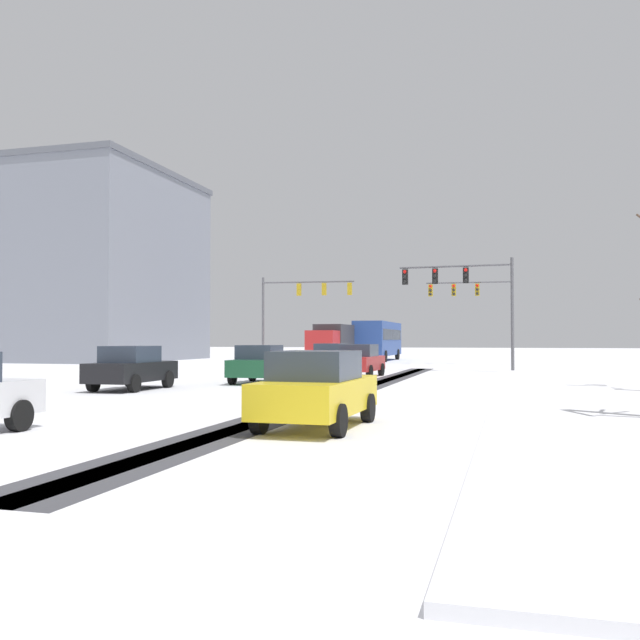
{
  "coord_description": "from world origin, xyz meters",
  "views": [
    {
      "loc": [
        8.95,
        -8.04,
        1.86
      ],
      "look_at": [
        0.0,
        23.92,
        2.8
      ],
      "focal_mm": 38.59,
      "sensor_mm": 36.0,
      "label": 1
    }
  ],
  "objects_px": {
    "bus_oncoming": "(378,338)",
    "traffic_signal_near_right": "(466,288)",
    "car_dark_green_third": "(260,364)",
    "car_grey_lead": "(331,357)",
    "box_truck_delivery": "(332,342)",
    "office_building_far_left_block": "(70,268)",
    "traffic_signal_far_right": "(477,300)",
    "traffic_signal_far_left": "(299,299)",
    "car_yellow_cab_fifth": "(317,389)",
    "car_black_fourth": "(132,368)",
    "car_red_second": "(360,360)"
  },
  "relations": [
    {
      "from": "car_red_second",
      "to": "box_truck_delivery",
      "type": "bearing_deg",
      "value": 108.72
    },
    {
      "from": "car_black_fourth",
      "to": "car_yellow_cab_fifth",
      "type": "relative_size",
      "value": 1.0
    },
    {
      "from": "traffic_signal_far_right",
      "to": "car_grey_lead",
      "type": "height_order",
      "value": "traffic_signal_far_right"
    },
    {
      "from": "car_yellow_cab_fifth",
      "to": "bus_oncoming",
      "type": "height_order",
      "value": "bus_oncoming"
    },
    {
      "from": "car_grey_lead",
      "to": "car_yellow_cab_fifth",
      "type": "height_order",
      "value": "same"
    },
    {
      "from": "car_grey_lead",
      "to": "car_red_second",
      "type": "distance_m",
      "value": 7.19
    },
    {
      "from": "car_red_second",
      "to": "bus_oncoming",
      "type": "bearing_deg",
      "value": 98.75
    },
    {
      "from": "car_grey_lead",
      "to": "car_black_fourth",
      "type": "height_order",
      "value": "same"
    },
    {
      "from": "traffic_signal_near_right",
      "to": "car_grey_lead",
      "type": "relative_size",
      "value": 1.56
    },
    {
      "from": "traffic_signal_far_right",
      "to": "car_yellow_cab_fifth",
      "type": "xyz_separation_m",
      "value": [
        -1.49,
        -38.12,
        -3.98
      ]
    },
    {
      "from": "bus_oncoming",
      "to": "box_truck_delivery",
      "type": "bearing_deg",
      "value": -103.71
    },
    {
      "from": "car_dark_green_third",
      "to": "bus_oncoming",
      "type": "xyz_separation_m",
      "value": [
        -1.0,
        32.16,
        1.18
      ]
    },
    {
      "from": "car_black_fourth",
      "to": "car_yellow_cab_fifth",
      "type": "bearing_deg",
      "value": -42.11
    },
    {
      "from": "bus_oncoming",
      "to": "traffic_signal_near_right",
      "type": "bearing_deg",
      "value": -65.68
    },
    {
      "from": "car_grey_lead",
      "to": "car_dark_green_third",
      "type": "height_order",
      "value": "same"
    },
    {
      "from": "box_truck_delivery",
      "to": "office_building_far_left_block",
      "type": "xyz_separation_m",
      "value": [
        -25.3,
        2.44,
        6.75
      ]
    },
    {
      "from": "car_grey_lead",
      "to": "car_red_second",
      "type": "bearing_deg",
      "value": -64.0
    },
    {
      "from": "traffic_signal_near_right",
      "to": "traffic_signal_far_left",
      "type": "height_order",
      "value": "same"
    },
    {
      "from": "traffic_signal_far_right",
      "to": "bus_oncoming",
      "type": "height_order",
      "value": "traffic_signal_far_right"
    },
    {
      "from": "car_dark_green_third",
      "to": "car_red_second",
      "type": "bearing_deg",
      "value": 62.81
    },
    {
      "from": "car_dark_green_third",
      "to": "traffic_signal_far_right",
      "type": "bearing_deg",
      "value": 72.1
    },
    {
      "from": "bus_oncoming",
      "to": "box_truck_delivery",
      "type": "distance_m",
      "value": 8.58
    },
    {
      "from": "car_red_second",
      "to": "car_dark_green_third",
      "type": "bearing_deg",
      "value": -117.19
    },
    {
      "from": "car_yellow_cab_fifth",
      "to": "bus_oncoming",
      "type": "relative_size",
      "value": 0.37
    },
    {
      "from": "traffic_signal_near_right",
      "to": "traffic_signal_far_left",
      "type": "bearing_deg",
      "value": 147.02
    },
    {
      "from": "traffic_signal_far_left",
      "to": "office_building_far_left_block",
      "type": "xyz_separation_m",
      "value": [
        -23.56,
        5.44,
        3.56
      ]
    },
    {
      "from": "traffic_signal_near_right",
      "to": "car_red_second",
      "type": "bearing_deg",
      "value": -125.3
    },
    {
      "from": "traffic_signal_near_right",
      "to": "car_red_second",
      "type": "height_order",
      "value": "traffic_signal_near_right"
    },
    {
      "from": "traffic_signal_far_left",
      "to": "bus_oncoming",
      "type": "relative_size",
      "value": 0.63
    },
    {
      "from": "traffic_signal_near_right",
      "to": "car_dark_green_third",
      "type": "bearing_deg",
      "value": -121.68
    },
    {
      "from": "car_black_fourth",
      "to": "box_truck_delivery",
      "type": "distance_m",
      "value": 28.83
    },
    {
      "from": "car_grey_lead",
      "to": "office_building_far_left_block",
      "type": "relative_size",
      "value": 0.21
    },
    {
      "from": "car_black_fourth",
      "to": "car_dark_green_third",
      "type": "bearing_deg",
      "value": 57.33
    },
    {
      "from": "traffic_signal_far_right",
      "to": "box_truck_delivery",
      "type": "xyz_separation_m",
      "value": [
        -10.93,
        -0.63,
        -3.17
      ]
    },
    {
      "from": "car_red_second",
      "to": "car_dark_green_third",
      "type": "height_order",
      "value": "same"
    },
    {
      "from": "traffic_signal_near_right",
      "to": "car_grey_lead",
      "type": "height_order",
      "value": "traffic_signal_near_right"
    },
    {
      "from": "traffic_signal_far_right",
      "to": "car_grey_lead",
      "type": "relative_size",
      "value": 1.56
    },
    {
      "from": "car_yellow_cab_fifth",
      "to": "bus_oncoming",
      "type": "xyz_separation_m",
      "value": [
        -7.4,
        45.83,
        1.18
      ]
    },
    {
      "from": "traffic_signal_near_right",
      "to": "bus_oncoming",
      "type": "xyz_separation_m",
      "value": [
        -8.81,
        19.49,
        -2.81
      ]
    },
    {
      "from": "office_building_far_left_block",
      "to": "traffic_signal_near_right",
      "type": "bearing_deg",
      "value": -20.63
    },
    {
      "from": "traffic_signal_far_left",
      "to": "bus_oncoming",
      "type": "xyz_separation_m",
      "value": [
        3.77,
        11.33,
        -2.83
      ]
    },
    {
      "from": "traffic_signal_far_right",
      "to": "car_grey_lead",
      "type": "bearing_deg",
      "value": -123.57
    },
    {
      "from": "traffic_signal_far_left",
      "to": "traffic_signal_far_right",
      "type": "distance_m",
      "value": 13.17
    },
    {
      "from": "traffic_signal_near_right",
      "to": "car_yellow_cab_fifth",
      "type": "relative_size",
      "value": 1.58
    },
    {
      "from": "box_truck_delivery",
      "to": "office_building_far_left_block",
      "type": "height_order",
      "value": "office_building_far_left_block"
    },
    {
      "from": "traffic_signal_near_right",
      "to": "car_black_fourth",
      "type": "xyz_separation_m",
      "value": [
        -11.01,
        -17.65,
        -3.99
      ]
    },
    {
      "from": "car_grey_lead",
      "to": "car_red_second",
      "type": "relative_size",
      "value": 1.0
    },
    {
      "from": "car_dark_green_third",
      "to": "office_building_far_left_block",
      "type": "bearing_deg",
      "value": 137.16
    },
    {
      "from": "car_red_second",
      "to": "bus_oncoming",
      "type": "height_order",
      "value": "bus_oncoming"
    },
    {
      "from": "car_grey_lead",
      "to": "bus_oncoming",
      "type": "bearing_deg",
      "value": 92.56
    }
  ]
}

